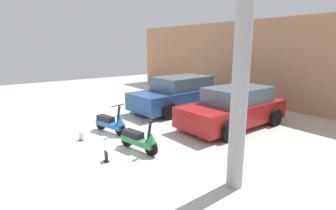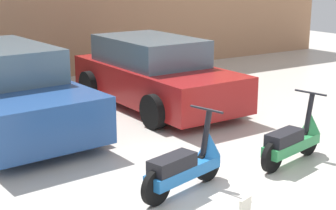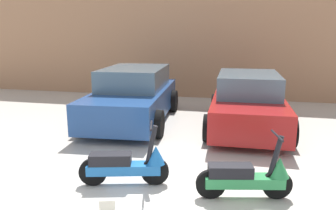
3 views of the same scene
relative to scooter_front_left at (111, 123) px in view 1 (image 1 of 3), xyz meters
name	(u,v)px [view 1 (image 1 of 3)]	position (x,y,z in m)	size (l,w,h in m)	color
ground_plane	(78,145)	(0.38, -1.19, -0.34)	(28.00, 28.00, 0.00)	beige
wall_back	(264,63)	(0.38, 7.31, 1.58)	(19.60, 0.12, 3.85)	tan
scooter_front_left	(111,123)	(0.00, 0.00, 0.00)	(1.36, 0.62, 0.97)	black
scooter_front_right	(140,139)	(1.80, -0.02, -0.01)	(1.35, 0.58, 0.95)	black
car_rear_left	(179,94)	(-1.15, 3.66, 0.33)	(2.26, 4.28, 1.41)	navy
car_rear_center	(234,108)	(1.80, 3.67, 0.30)	(1.98, 3.97, 1.34)	maroon
placard_near_left_scooter	(81,136)	(0.07, -0.98, -0.23)	(0.20, 0.16, 0.26)	black
placard_near_right_scooter	(106,157)	(1.85, -0.98, -0.23)	(0.20, 0.14, 0.26)	black
support_column_side	(240,90)	(4.39, 0.61, 1.58)	(0.31, 0.31, 3.85)	#99999E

